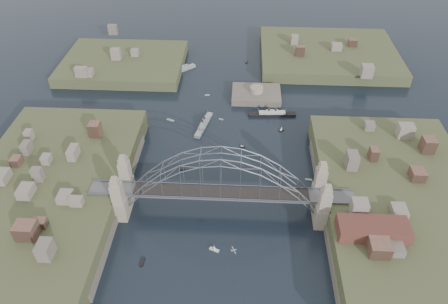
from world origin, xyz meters
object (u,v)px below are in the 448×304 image
bridge (221,183)px  naval_cruiser_far (180,70)px  wharf_shed (373,229)px  ocean_liner (272,114)px  fort_island (256,98)px  naval_cruiser_near (204,124)px

bridge → naval_cruiser_far: (-26.19, 92.20, -11.38)m
wharf_shed → ocean_liner: 74.75m
fort_island → wharf_shed: wharf_shed is taller
naval_cruiser_far → ocean_liner: (44.87, -36.48, -0.17)m
bridge → naval_cruiser_near: bridge is taller
fort_island → naval_cruiser_near: (-21.98, -23.47, 1.16)m
bridge → ocean_liner: bearing=71.5°
fort_island → naval_cruiser_far: (-38.19, 22.20, 1.28)m
ocean_liner → naval_cruiser_near: bearing=-162.2°
bridge → wharf_shed: 46.23m
wharf_shed → ocean_liner: bearing=110.0°
wharf_shed → bridge: bearing=162.3°
bridge → naval_cruiser_far: bearing=105.9°
fort_island → wharf_shed: bearing=-69.1°
ocean_liner → wharf_shed: bearing=-70.0°
fort_island → naval_cruiser_near: fort_island is taller
naval_cruiser_near → ocean_liner: bearing=17.8°
bridge → naval_cruiser_near: bearing=102.1°
wharf_shed → fort_island: bearing=110.9°
naval_cruiser_near → naval_cruiser_far: bearing=109.5°
naval_cruiser_far → ocean_liner: size_ratio=0.74×
bridge → naval_cruiser_far: 96.52m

